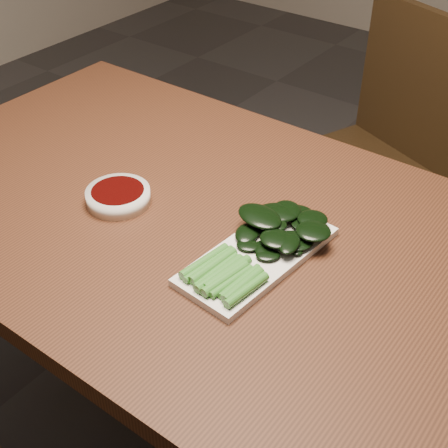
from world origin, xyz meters
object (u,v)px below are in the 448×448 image
at_px(table, 211,248).
at_px(gai_lan, 264,240).
at_px(chair_far, 377,150).
at_px(serving_plate, 258,256).
at_px(sauce_bowl, 118,196).

relative_size(table, gai_lan, 4.52).
bearing_deg(chair_far, serving_plate, -57.38).
bearing_deg(gai_lan, serving_plate, -84.07).
bearing_deg(table, gai_lan, -9.33).
bearing_deg(sauce_bowl, chair_far, 81.24).
xyz_separation_m(table, gai_lan, (0.13, -0.02, 0.10)).
xyz_separation_m(table, serving_plate, (0.14, -0.04, 0.08)).
relative_size(table, sauce_bowl, 11.42).
distance_m(chair_far, serving_plate, 0.95).
relative_size(chair_far, serving_plate, 2.90).
xyz_separation_m(chair_far, serving_plate, (0.17, -0.89, 0.27)).
height_order(table, sauce_bowl, sauce_bowl).
bearing_deg(table, sauce_bowl, -159.44).
bearing_deg(table, serving_plate, -17.42).
xyz_separation_m(sauce_bowl, gai_lan, (0.31, 0.04, 0.01)).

